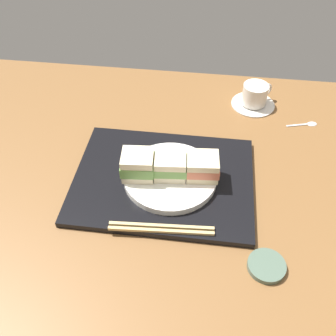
{
  "coord_description": "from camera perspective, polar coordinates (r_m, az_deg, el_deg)",
  "views": [
    {
      "loc": [
        3.79,
        -58.69,
        66.65
      ],
      "look_at": [
        -3.91,
        1.12,
        5.0
      ],
      "focal_mm": 40.73,
      "sensor_mm": 36.0,
      "label": 1
    }
  ],
  "objects": [
    {
      "name": "ground_plane",
      "position": [
        0.9,
        2.38,
        -3.63
      ],
      "size": [
        140.0,
        100.0,
        3.0
      ],
      "primitive_type": "cube",
      "color": "brown"
    },
    {
      "name": "coffee_cup",
      "position": [
        1.14,
        12.84,
        10.4
      ],
      "size": [
        12.51,
        12.51,
        6.64
      ],
      "color": "silver",
      "rests_on": "ground_plane"
    },
    {
      "name": "sandwich_plate",
      "position": [
        0.88,
        0.34,
        -1.26
      ],
      "size": [
        21.62,
        21.62,
        1.61
      ],
      "primitive_type": "cylinder",
      "color": "white",
      "rests_on": "serving_tray"
    },
    {
      "name": "serving_tray",
      "position": [
        0.89,
        -0.69,
        -1.78
      ],
      "size": [
        41.57,
        31.73,
        1.55
      ],
      "primitive_type": "cube",
      "color": "black",
      "rests_on": "ground_plane"
    },
    {
      "name": "sandwich_near",
      "position": [
        0.86,
        -4.48,
        0.65
      ],
      "size": [
        7.94,
        7.12,
        6.19
      ],
      "color": "beige",
      "rests_on": "sandwich_plate"
    },
    {
      "name": "sandwich_far",
      "position": [
        0.86,
        5.17,
        0.22
      ],
      "size": [
        7.9,
        6.84,
        5.38
      ],
      "color": "beige",
      "rests_on": "sandwich_plate"
    },
    {
      "name": "small_sauce_dish",
      "position": [
        0.79,
        14.53,
        -14.0
      ],
      "size": [
        7.46,
        7.46,
        1.2
      ],
      "primitive_type": "cylinder",
      "color": "#4C6051",
      "rests_on": "ground_plane"
    },
    {
      "name": "teaspoon",
      "position": [
        1.12,
        20.29,
        6.27
      ],
      "size": [
        8.78,
        3.55,
        0.8
      ],
      "color": "silver",
      "rests_on": "ground_plane"
    },
    {
      "name": "sandwich_middle",
      "position": [
        0.86,
        0.35,
        0.36
      ],
      "size": [
        7.94,
        6.85,
        5.47
      ],
      "color": "beige",
      "rests_on": "sandwich_plate"
    },
    {
      "name": "chopsticks_pair",
      "position": [
        0.79,
        -1.02,
        -9.04
      ],
      "size": [
        21.94,
        3.26,
        0.7
      ],
      "color": "tan",
      "rests_on": "serving_tray"
    }
  ]
}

